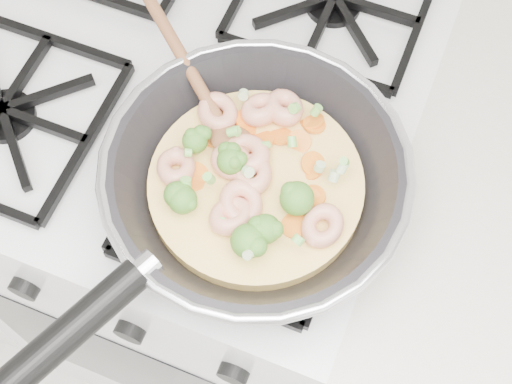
% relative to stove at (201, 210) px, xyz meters
% --- Properties ---
extents(stove, '(0.60, 0.60, 0.92)m').
position_rel_stove_xyz_m(stove, '(0.00, 0.00, 0.00)').
color(stove, white).
rests_on(stove, ground).
extents(skillet, '(0.42, 0.52, 0.10)m').
position_rel_stove_xyz_m(skillet, '(0.16, -0.15, 0.50)').
color(skillet, black).
rests_on(skillet, stove).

